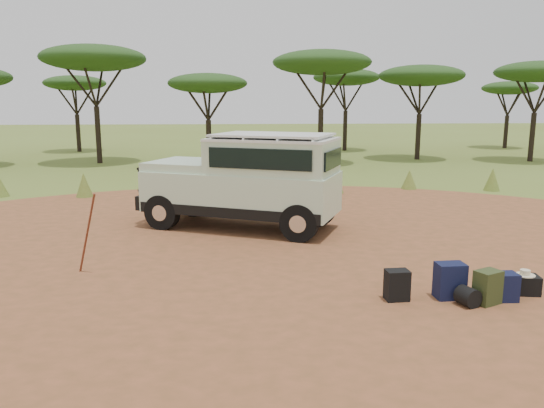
{
  "coord_description": "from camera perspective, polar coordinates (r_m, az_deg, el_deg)",
  "views": [
    {
      "loc": [
        -0.82,
        -10.58,
        3.31
      ],
      "look_at": [
        0.1,
        1.32,
        1.0
      ],
      "focal_mm": 35.0,
      "sensor_mm": 36.0,
      "label": 1
    }
  ],
  "objects": [
    {
      "name": "acacia_treeline",
      "position": [
        30.47,
        -1.51,
        13.89
      ],
      "size": [
        46.7,
        13.2,
        6.26
      ],
      "color": "black",
      "rests_on": "ground"
    },
    {
      "name": "backpack_navy",
      "position": [
        9.6,
        18.58,
        -7.85
      ],
      "size": [
        0.49,
        0.35,
        0.62
      ],
      "primitive_type": "cube",
      "rotation": [
        0.0,
        0.0,
        0.03
      ],
      "color": "#13163D",
      "rests_on": "ground"
    },
    {
      "name": "ground",
      "position": [
        11.12,
        0.01,
        -6.37
      ],
      "size": [
        140.0,
        140.0,
        0.0
      ],
      "primitive_type": "plane",
      "color": "olive",
      "rests_on": "ground"
    },
    {
      "name": "dirt_clearing",
      "position": [
        11.11,
        0.01,
        -6.35
      ],
      "size": [
        23.0,
        23.0,
        0.01
      ],
      "primitive_type": "cylinder",
      "color": "#985231",
      "rests_on": "ground"
    },
    {
      "name": "safari_vehicle",
      "position": [
        13.92,
        -2.68,
        2.28
      ],
      "size": [
        5.49,
        3.93,
        2.51
      ],
      "rotation": [
        0.0,
        0.0,
        -0.42
      ],
      "color": "beige",
      "rests_on": "ground"
    },
    {
      "name": "backpack_black",
      "position": [
        9.29,
        13.29,
        -8.5
      ],
      "size": [
        0.4,
        0.3,
        0.53
      ],
      "primitive_type": "cube",
      "rotation": [
        0.0,
        0.0,
        0.05
      ],
      "color": "black",
      "rests_on": "ground"
    },
    {
      "name": "walking_staff",
      "position": [
        10.84,
        -19.26,
        -3.02
      ],
      "size": [
        0.5,
        0.34,
        1.61
      ],
      "primitive_type": "cylinder",
      "rotation": [
        0.32,
        0.0,
        1.0
      ],
      "color": "maroon",
      "rests_on": "ground"
    },
    {
      "name": "duffel_navy",
      "position": [
        9.85,
        23.63,
        -8.16
      ],
      "size": [
        0.44,
        0.33,
        0.48
      ],
      "primitive_type": "cube",
      "rotation": [
        0.0,
        0.0,
        -0.03
      ],
      "color": "#13163D",
      "rests_on": "ground"
    },
    {
      "name": "grass_fringe",
      "position": [
        19.49,
        -1.63,
        2.37
      ],
      "size": [
        36.6,
        1.6,
        0.9
      ],
      "color": "olive",
      "rests_on": "ground"
    },
    {
      "name": "safari_hat",
      "position": [
        10.27,
        25.57,
        -6.74
      ],
      "size": [
        0.34,
        0.34,
        0.1
      ],
      "color": "beige",
      "rests_on": "hard_case"
    },
    {
      "name": "backpack_olive",
      "position": [
        9.57,
        22.17,
        -8.3
      ],
      "size": [
        0.5,
        0.45,
        0.57
      ],
      "primitive_type": "cube",
      "rotation": [
        0.0,
        0.0,
        0.44
      ],
      "color": "#343F1D",
      "rests_on": "ground"
    },
    {
      "name": "hard_case",
      "position": [
        10.34,
        25.48,
        -7.84
      ],
      "size": [
        0.53,
        0.41,
        0.34
      ],
      "primitive_type": "cube",
      "rotation": [
        0.0,
        0.0,
        -0.16
      ],
      "color": "black",
      "rests_on": "ground"
    },
    {
      "name": "stuff_sack",
      "position": [
        9.4,
        20.31,
        -9.33
      ],
      "size": [
        0.41,
        0.41,
        0.32
      ],
      "primitive_type": "cylinder",
      "rotation": [
        1.57,
        0.0,
        0.34
      ],
      "color": "black",
      "rests_on": "ground"
    }
  ]
}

